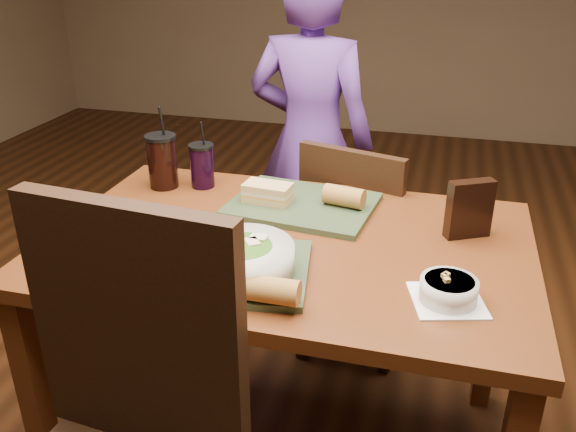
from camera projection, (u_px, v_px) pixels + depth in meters
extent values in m
cube|color=#592B11|center=(37.00, 405.00, 1.64)|extent=(0.06, 0.06, 0.71)
cube|color=#592B11|center=(160.00, 269.00, 2.29)|extent=(0.06, 0.06, 0.71)
cube|color=#592B11|center=(493.00, 317.00, 2.01)|extent=(0.06, 0.06, 0.71)
cube|color=#592B11|center=(288.00, 246.00, 1.67)|extent=(1.30, 0.85, 0.04)
cube|color=black|center=(136.00, 331.00, 1.20)|extent=(0.47, 0.09, 0.55)
cube|color=black|center=(354.00, 252.00, 2.32)|extent=(0.46, 0.46, 0.04)
cube|color=black|center=(349.00, 213.00, 2.06)|extent=(0.37, 0.14, 0.45)
cube|color=black|center=(303.00, 316.00, 2.30)|extent=(0.04, 0.04, 0.38)
cube|color=black|center=(388.00, 329.00, 2.23)|extent=(0.04, 0.04, 0.38)
cube|color=black|center=(321.00, 274.00, 2.58)|extent=(0.04, 0.04, 0.38)
cube|color=black|center=(397.00, 284.00, 2.51)|extent=(0.04, 0.04, 0.38)
imported|color=#552E80|center=(311.00, 143.00, 2.50)|extent=(0.55, 0.39, 1.44)
cube|color=#304126|center=(222.00, 270.00, 1.49)|extent=(0.47, 0.39, 0.02)
cube|color=#304126|center=(302.00, 205.00, 1.84)|extent=(0.45, 0.37, 0.02)
cylinder|color=silver|center=(243.00, 259.00, 1.45)|extent=(0.25, 0.25, 0.07)
ellipsoid|color=#427219|center=(242.00, 254.00, 1.44)|extent=(0.20, 0.20, 0.06)
cube|color=beige|center=(225.00, 244.00, 1.43)|extent=(0.05, 0.05, 0.01)
cube|color=beige|center=(252.00, 243.00, 1.43)|extent=(0.05, 0.05, 0.01)
cube|color=beige|center=(229.00, 239.00, 1.45)|extent=(0.05, 0.03, 0.01)
cube|color=beige|center=(229.00, 240.00, 1.44)|extent=(0.04, 0.05, 0.01)
cube|color=beige|center=(258.00, 238.00, 1.45)|extent=(0.04, 0.03, 0.01)
cube|color=white|center=(447.00, 300.00, 1.38)|extent=(0.20, 0.20, 0.00)
cylinder|color=silver|center=(448.00, 290.00, 1.37)|extent=(0.13, 0.13, 0.05)
cylinder|color=black|center=(449.00, 282.00, 1.36)|extent=(0.11, 0.11, 0.01)
cube|color=#B28947|center=(447.00, 280.00, 1.35)|extent=(0.02, 0.02, 0.01)
cube|color=#B28947|center=(446.00, 275.00, 1.37)|extent=(0.02, 0.02, 0.01)
cube|color=#B28947|center=(445.00, 276.00, 1.37)|extent=(0.02, 0.02, 0.01)
cube|color=#593819|center=(166.00, 252.00, 1.54)|extent=(0.11, 0.09, 0.01)
cube|color=#3F721E|center=(166.00, 248.00, 1.53)|extent=(0.11, 0.09, 0.01)
cube|color=beige|center=(165.00, 245.00, 1.53)|extent=(0.11, 0.09, 0.01)
cube|color=#593819|center=(165.00, 240.00, 1.52)|extent=(0.11, 0.09, 0.01)
cube|color=tan|center=(268.00, 198.00, 1.84)|extent=(0.15, 0.09, 0.02)
cube|color=orange|center=(268.00, 194.00, 1.84)|extent=(0.15, 0.09, 0.01)
cube|color=beige|center=(268.00, 192.00, 1.83)|extent=(0.15, 0.09, 0.01)
cube|color=tan|center=(268.00, 187.00, 1.83)|extent=(0.15, 0.09, 0.02)
cylinder|color=#AD7533|center=(273.00, 290.00, 1.33)|extent=(0.12, 0.06, 0.06)
cylinder|color=#AD7533|center=(344.00, 196.00, 1.80)|extent=(0.13, 0.08, 0.06)
cylinder|color=black|center=(162.00, 163.00, 1.97)|extent=(0.09, 0.09, 0.16)
cylinder|color=black|center=(160.00, 137.00, 1.93)|extent=(0.10, 0.10, 0.01)
cylinder|color=black|center=(162.00, 123.00, 1.91)|extent=(0.01, 0.03, 0.11)
cylinder|color=black|center=(202.00, 167.00, 1.97)|extent=(0.08, 0.08, 0.13)
cylinder|color=black|center=(201.00, 146.00, 1.94)|extent=(0.08, 0.08, 0.01)
cylinder|color=black|center=(203.00, 134.00, 1.93)|extent=(0.01, 0.02, 0.09)
cube|color=black|center=(469.00, 209.00, 1.64)|extent=(0.13, 0.09, 0.16)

